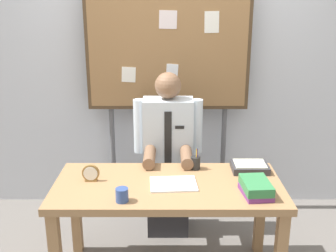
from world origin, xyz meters
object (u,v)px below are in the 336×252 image
object	(u,v)px
desk	(168,196)
open_notebook	(173,184)
coffee_mug	(122,195)
paper_tray	(250,167)
bulletin_board	(168,49)
desk_clock	(91,174)
pen_holder	(195,163)
book_stack	(256,188)
person	(168,161)

from	to	relation	value
desk	open_notebook	size ratio (longest dim) A/B	4.99
open_notebook	coffee_mug	distance (m)	0.40
paper_tray	desk	bearing A→B (deg)	-159.90
paper_tray	bulletin_board	bearing A→B (deg)	127.61
bulletin_board	desk_clock	bearing A→B (deg)	-119.20
desk	desk_clock	world-z (taller)	desk_clock
desk	coffee_mug	bearing A→B (deg)	-138.18
open_notebook	desk	bearing A→B (deg)	151.18
desk	desk_clock	bearing A→B (deg)	175.45
pen_holder	open_notebook	bearing A→B (deg)	-121.70
coffee_mug	bulletin_board	bearing A→B (deg)	77.13
bulletin_board	coffee_mug	world-z (taller)	bulletin_board
desk	book_stack	size ratio (longest dim) A/B	5.72
book_stack	paper_tray	size ratio (longest dim) A/B	1.04
person	pen_holder	xyz separation A→B (m)	(0.20, -0.36, 0.14)
person	desk_clock	bearing A→B (deg)	-133.13
person	bulletin_board	xyz separation A→B (m)	(0.00, 0.38, 0.87)
bulletin_board	book_stack	bearing A→B (deg)	-63.94
desk	coffee_mug	distance (m)	0.40
bulletin_board	open_notebook	size ratio (longest dim) A/B	6.74
open_notebook	paper_tray	distance (m)	0.61
person	coffee_mug	bearing A→B (deg)	-108.25
desk_clock	coffee_mug	distance (m)	0.38
book_stack	open_notebook	distance (m)	0.54
person	open_notebook	xyz separation A→B (m)	(0.04, -0.63, 0.09)
bulletin_board	book_stack	size ratio (longest dim) A/B	7.74
bulletin_board	pen_holder	distance (m)	1.06
coffee_mug	pen_holder	bearing A→B (deg)	45.92
person	coffee_mug	size ratio (longest dim) A/B	15.69
book_stack	person	bearing A→B (deg)	126.25
desk_clock	coffee_mug	xyz separation A→B (m)	(0.24, -0.30, -0.01)
pen_holder	desk_clock	bearing A→B (deg)	-164.32
pen_holder	paper_tray	xyz separation A→B (m)	(0.39, -0.03, -0.02)
person	pen_holder	distance (m)	0.43
person	bulletin_board	size ratio (longest dim) A/B	0.66
desk	coffee_mug	size ratio (longest dim) A/B	17.67
desk	bulletin_board	distance (m)	1.32
book_stack	open_notebook	size ratio (longest dim) A/B	0.87
open_notebook	book_stack	bearing A→B (deg)	-14.83
desk	open_notebook	distance (m)	0.11
desk	coffee_mug	xyz separation A→B (m)	(-0.28, -0.25, 0.14)
person	bulletin_board	bearing A→B (deg)	89.99
book_stack	open_notebook	world-z (taller)	book_stack
bulletin_board	paper_tray	distance (m)	1.23
coffee_mug	open_notebook	bearing A→B (deg)	36.14
pen_holder	paper_tray	bearing A→B (deg)	-4.32
person	pen_holder	bearing A→B (deg)	-60.75
book_stack	open_notebook	bearing A→B (deg)	165.17
coffee_mug	paper_tray	size ratio (longest dim) A/B	0.34
book_stack	paper_tray	bearing A→B (deg)	85.00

